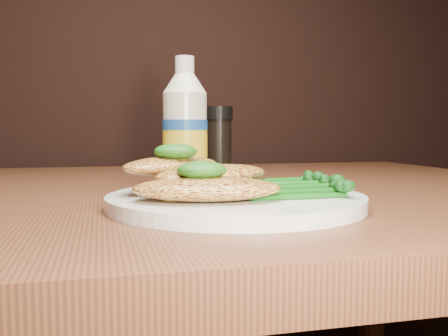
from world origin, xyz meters
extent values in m
cylinder|color=white|center=(0.07, 0.86, 0.76)|extent=(0.25, 0.25, 0.01)
ellipsoid|color=#EAB64A|center=(0.03, 0.82, 0.77)|extent=(0.14, 0.09, 0.02)
ellipsoid|color=#EAB64A|center=(0.05, 0.87, 0.78)|extent=(0.15, 0.12, 0.02)
ellipsoid|color=#EAB64A|center=(0.01, 0.90, 0.79)|extent=(0.14, 0.13, 0.02)
ellipsoid|color=#0D3808|center=(0.03, 0.83, 0.79)|extent=(0.05, 0.04, 0.02)
ellipsoid|color=#0D3808|center=(0.02, 0.89, 0.80)|extent=(0.05, 0.04, 0.02)
camera|label=1|loc=(-0.06, 0.39, 0.83)|focal=40.15mm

